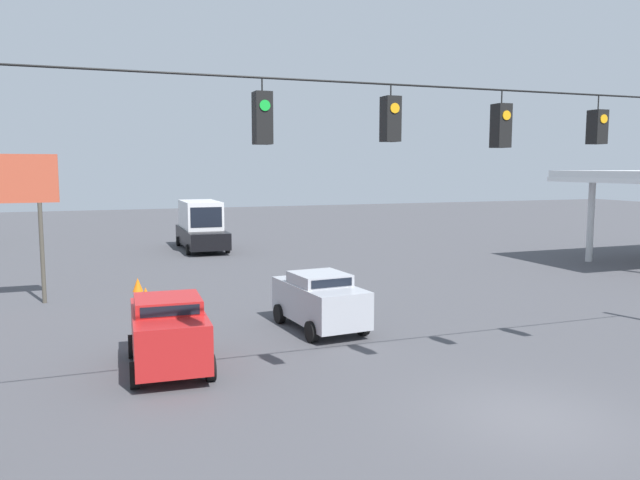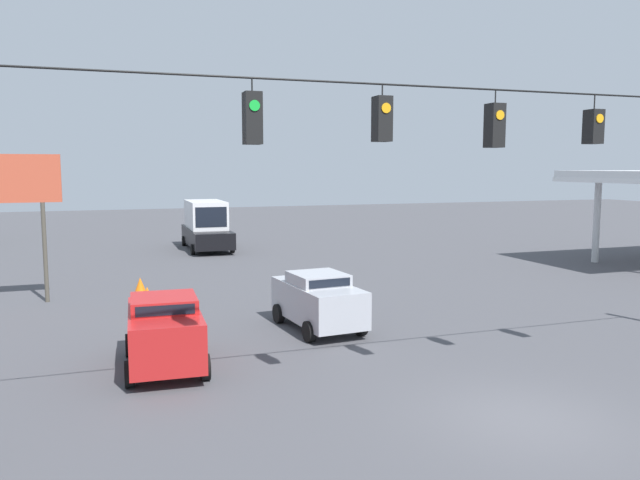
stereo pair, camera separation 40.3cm
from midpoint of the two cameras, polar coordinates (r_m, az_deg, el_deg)
name	(u,v)px [view 1 (the left image)]	position (r m, az deg, el deg)	size (l,w,h in m)	color
ground_plane	(532,419)	(14.08, 18.00, -15.27)	(140.00, 140.00, 0.00)	#47474C
overhead_signal_span	(499,179)	(14.18, 15.25, 5.44)	(20.94, 0.38, 7.58)	#4C473D
sedan_red_parked_shoulder	(168,331)	(16.71, -14.37, -8.10)	(2.14, 3.91, 1.89)	red
box_truck_black_withflow_deep	(201,226)	(40.23, -11.11, 1.29)	(2.64, 7.01, 3.06)	black
sedan_silver_withflow_mid	(320,300)	(20.07, -0.62, -5.50)	(2.24, 4.06, 1.83)	#A8AAB2
traffic_cone_nearest	(170,352)	(17.38, -14.19, -9.91)	(0.43, 0.43, 0.57)	orange
traffic_cone_second	(160,336)	(19.07, -14.98, -8.45)	(0.43, 0.43, 0.57)	orange
traffic_cone_third	(158,319)	(21.08, -15.09, -7.00)	(0.43, 0.43, 0.57)	orange
traffic_cone_fourth	(147,305)	(23.35, -16.02, -5.71)	(0.43, 0.43, 0.57)	orange
traffic_cone_fifth	(146,295)	(25.17, -16.09, -4.82)	(0.43, 0.43, 0.57)	orange
traffic_cone_farthest	(138,285)	(27.35, -16.73, -3.93)	(0.43, 0.43, 0.57)	orange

